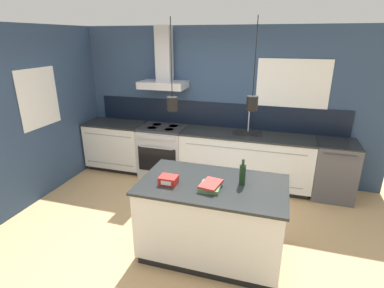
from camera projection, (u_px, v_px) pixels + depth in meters
ground_plane at (178, 236)px, 3.86m from camera, size 16.00×16.00×0.00m
wall_back at (212, 101)px, 5.22m from camera, size 5.60×2.34×2.60m
wall_left at (46, 112)px, 4.71m from camera, size 0.08×3.80×2.60m
counter_run_left at (118, 145)px, 5.73m from camera, size 1.10×0.64×0.91m
counter_run_sink at (245, 159)px, 5.07m from camera, size 2.17×0.64×1.32m
oven_range at (163, 151)px, 5.47m from camera, size 0.81×0.66×0.91m
dishwasher at (334, 170)px, 4.69m from camera, size 0.61×0.65×0.91m
kitchen_island at (212, 218)px, 3.43m from camera, size 1.61×0.95×0.91m
bottle_on_island at (242, 174)px, 3.21m from camera, size 0.07×0.07×0.29m
book_stack at (210, 186)px, 3.15m from camera, size 0.23×0.30×0.07m
red_supply_box at (168, 180)px, 3.25m from camera, size 0.19×0.16×0.09m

